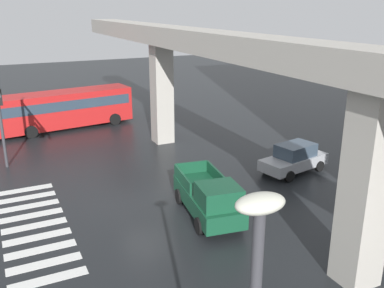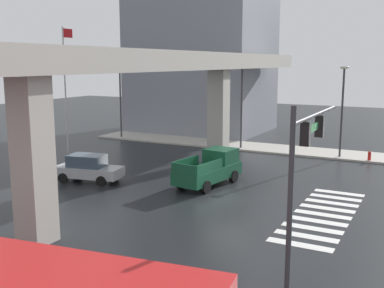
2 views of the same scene
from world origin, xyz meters
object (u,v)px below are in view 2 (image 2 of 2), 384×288
object	(u,v)px
street_lamp_far_north	(120,93)
flagpole	(66,82)
fire_hydrant	(369,157)
traffic_signal_mast	(305,153)
sedan_silver	(88,168)
pickup_truck	(211,169)
street_lamp_near_corner	(343,101)
street_lamp_mid_block	(242,97)

from	to	relation	value
street_lamp_far_north	flagpole	size ratio (longest dim) A/B	0.70
fire_hydrant	traffic_signal_mast	bearing A→B (deg)	-179.40
sedan_silver	fire_hydrant	bearing A→B (deg)	-46.45
pickup_truck	street_lamp_far_north	size ratio (longest dim) A/B	0.73
street_lamp_far_north	sedan_silver	bearing A→B (deg)	-150.80
pickup_truck	street_lamp_near_corner	xyz separation A→B (m)	(11.87, -5.66, 3.57)
sedan_silver	street_lamp_near_corner	xyz separation A→B (m)	(14.83, -12.91, 3.70)
pickup_truck	fire_hydrant	xyz separation A→B (m)	(11.47, -7.93, -0.56)
traffic_signal_mast	flagpole	xyz separation A→B (m)	(12.78, 22.70, 1.56)
street_lamp_near_corner	fire_hydrant	size ratio (longest dim) A/B	8.52
traffic_signal_mast	street_lamp_mid_block	world-z (taller)	street_lamp_mid_block
sedan_silver	street_lamp_far_north	bearing A→B (deg)	29.20
street_lamp_far_north	fire_hydrant	bearing A→B (deg)	-90.98
street_lamp_near_corner	street_lamp_mid_block	distance (m)	8.38
traffic_signal_mast	street_lamp_mid_block	bearing A→B (deg)	26.94
pickup_truck	street_lamp_near_corner	world-z (taller)	street_lamp_near_corner
traffic_signal_mast	pickup_truck	bearing A→B (deg)	40.55
traffic_signal_mast	street_lamp_mid_block	distance (m)	24.00
sedan_silver	street_lamp_mid_block	xyz separation A→B (m)	(14.83, -4.53, 3.70)
sedan_silver	traffic_signal_mast	size ratio (longest dim) A/B	0.70
street_lamp_near_corner	street_lamp_far_north	bearing A→B (deg)	90.00
sedan_silver	flagpole	distance (m)	10.87
street_lamp_far_north	fire_hydrant	world-z (taller)	street_lamp_far_north
pickup_truck	sedan_silver	world-z (taller)	pickup_truck
fire_hydrant	street_lamp_far_north	bearing A→B (deg)	89.02
sedan_silver	street_lamp_far_north	xyz separation A→B (m)	(14.83, 8.29, 3.70)
fire_hydrant	street_lamp_near_corner	bearing A→B (deg)	80.00
pickup_truck	traffic_signal_mast	size ratio (longest dim) A/B	0.82
traffic_signal_mast	flagpole	distance (m)	26.10
traffic_signal_mast	fire_hydrant	distance (m)	21.36
traffic_signal_mast	street_lamp_mid_block	xyz separation A→B (m)	(21.39, 10.87, 0.17)
street_lamp_mid_block	street_lamp_far_north	distance (m)	12.81
traffic_signal_mast	street_lamp_near_corner	world-z (taller)	street_lamp_near_corner
street_lamp_mid_block	flagpole	xyz separation A→B (m)	(-8.61, 11.83, 1.40)
fire_hydrant	flagpole	distance (m)	24.57
street_lamp_near_corner	street_lamp_far_north	size ratio (longest dim) A/B	1.00
traffic_signal_mast	street_lamp_near_corner	size ratio (longest dim) A/B	0.90
traffic_signal_mast	street_lamp_far_north	xyz separation A→B (m)	(21.39, 23.68, 0.17)
traffic_signal_mast	flagpole	bearing A→B (deg)	60.62
fire_hydrant	street_lamp_mid_block	bearing A→B (deg)	87.85
traffic_signal_mast	fire_hydrant	world-z (taller)	traffic_signal_mast
street_lamp_mid_block	pickup_truck	bearing A→B (deg)	-167.08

